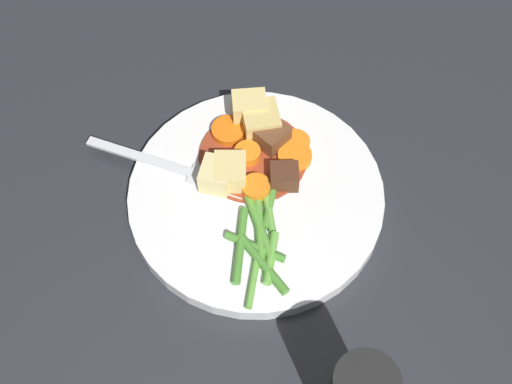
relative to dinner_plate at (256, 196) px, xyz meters
name	(u,v)px	position (x,y,z in m)	size (l,w,h in m)	color
ground_plane	(256,201)	(0.00, 0.00, -0.01)	(3.00, 3.00, 0.00)	#26282D
dinner_plate	(256,196)	(0.00, 0.00, 0.00)	(0.26, 0.26, 0.02)	white
stew_sauce	(252,156)	(0.04, 0.00, 0.01)	(0.11, 0.11, 0.00)	#93381E
carrot_slice_0	(295,143)	(0.05, -0.04, 0.01)	(0.03, 0.03, 0.01)	orange
carrot_slice_1	(247,154)	(0.04, 0.01, 0.02)	(0.03, 0.03, 0.01)	orange
carrot_slice_2	(295,157)	(0.04, -0.04, 0.01)	(0.04, 0.04, 0.01)	orange
carrot_slice_3	(259,188)	(0.00, 0.00, 0.02)	(0.03, 0.03, 0.01)	orange
carrot_slice_4	(228,131)	(0.07, 0.02, 0.01)	(0.04, 0.04, 0.01)	orange
potato_chunk_0	(230,172)	(0.02, 0.02, 0.02)	(0.04, 0.03, 0.03)	#E5CC7A
potato_chunk_1	(216,175)	(0.01, 0.04, 0.02)	(0.03, 0.03, 0.03)	#EAD68C
potato_chunk_2	(247,109)	(0.09, 0.00, 0.02)	(0.03, 0.04, 0.03)	#E5CC7A
potato_chunk_3	(261,121)	(0.08, -0.01, 0.02)	(0.04, 0.04, 0.03)	#DBBC6B
meat_chunk_0	(284,177)	(0.01, -0.03, 0.02)	(0.03, 0.03, 0.02)	#4C2B19
meat_chunk_1	(271,136)	(0.06, -0.02, 0.02)	(0.03, 0.03, 0.03)	brown
green_bean_0	(264,230)	(-0.05, 0.00, 0.01)	(0.01, 0.01, 0.07)	#599E38
green_bean_1	(268,207)	(-0.02, -0.01, 0.01)	(0.01, 0.01, 0.05)	#66AD42
green_bean_2	(271,258)	(-0.08, -0.01, 0.01)	(0.01, 0.01, 0.05)	#66AD42
green_bean_3	(257,226)	(-0.04, 0.00, 0.01)	(0.01, 0.01, 0.07)	#599E38
green_bean_4	(240,245)	(-0.06, 0.02, 0.01)	(0.01, 0.01, 0.08)	#4C8E33
green_bean_5	(270,203)	(-0.02, -0.01, 0.01)	(0.01, 0.01, 0.06)	#4C8E33
green_bean_6	(258,264)	(-0.08, 0.00, 0.01)	(0.01, 0.01, 0.07)	#4C8E33
green_bean_7	(255,247)	(-0.06, 0.01, 0.01)	(0.01, 0.01, 0.06)	#4C8E33
green_bean_8	(255,270)	(-0.09, 0.01, 0.01)	(0.01, 0.01, 0.08)	#66AD42
fork	(171,167)	(0.04, 0.08, 0.01)	(0.09, 0.17, 0.00)	silver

